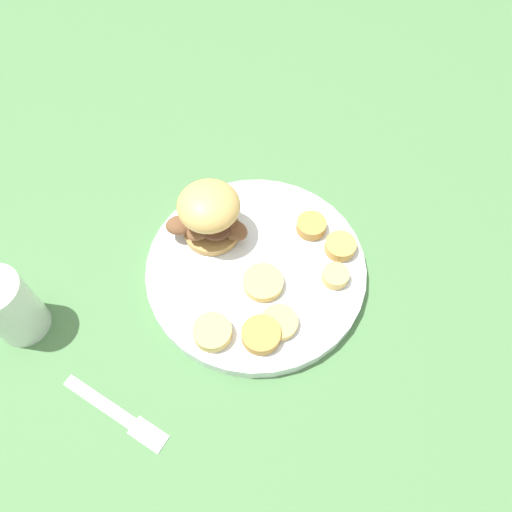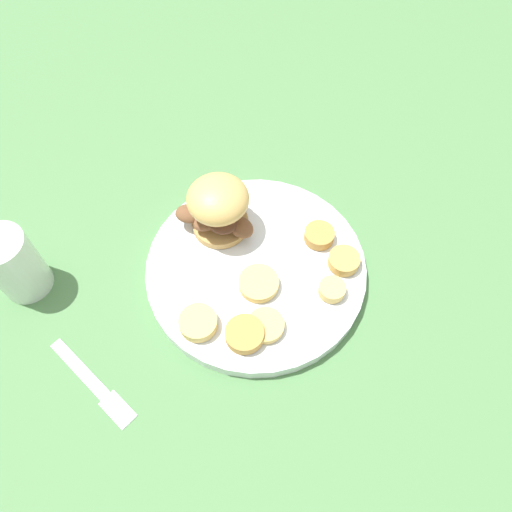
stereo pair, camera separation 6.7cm
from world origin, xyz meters
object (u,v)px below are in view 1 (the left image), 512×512
object	(u,v)px
fork	(116,412)
sandwich	(209,214)
dinner_plate	(256,269)
drinking_glass	(9,307)

from	to	relation	value
fork	sandwich	bearing A→B (deg)	103.25
dinner_plate	fork	size ratio (longest dim) A/B	2.00
dinner_plate	sandwich	distance (m)	0.10
sandwich	fork	xyz separation A→B (m)	(0.06, -0.27, -0.07)
sandwich	fork	distance (m)	0.28
sandwich	drinking_glass	distance (m)	0.28
dinner_plate	drinking_glass	size ratio (longest dim) A/B	2.87
sandwich	fork	bearing A→B (deg)	-76.75
sandwich	dinner_plate	bearing A→B (deg)	-3.28
dinner_plate	drinking_glass	distance (m)	0.32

